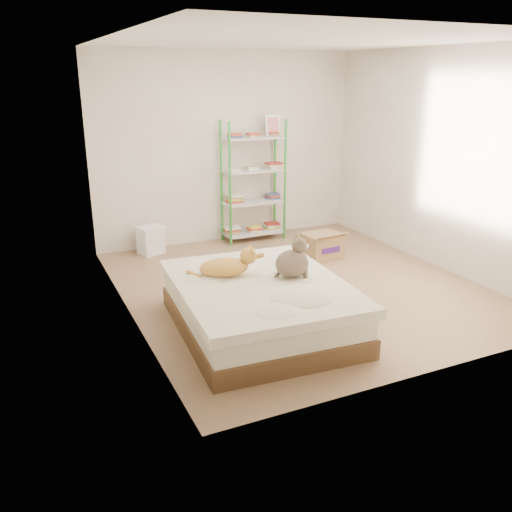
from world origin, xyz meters
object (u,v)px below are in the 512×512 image
orange_cat (224,265)px  shelf_unit (254,182)px  grey_cat (292,258)px  bed (260,306)px  white_bin (151,240)px  cardboard_box (322,246)px

orange_cat → shelf_unit: shelf_unit is taller
grey_cat → shelf_unit: (0.85, 2.70, 0.17)m
orange_cat → shelf_unit: bearing=72.0°
bed → grey_cat: bearing=3.0°
white_bin → shelf_unit: bearing=1.2°
bed → cardboard_box: bed is taller
grey_cat → cardboard_box: grey_cat is taller
grey_cat → white_bin: size_ratio=0.98×
cardboard_box → white_bin: size_ratio=1.26×
shelf_unit → white_bin: 1.66m
grey_cat → cardboard_box: (1.30, 1.55, -0.50)m
shelf_unit → cardboard_box: size_ratio=3.53×
grey_cat → shelf_unit: size_ratio=0.22×
cardboard_box → white_bin: 2.27m
shelf_unit → cardboard_box: bearing=-68.5°
bed → white_bin: bearing=101.7°
bed → orange_cat: (-0.24, 0.28, 0.35)m
bed → shelf_unit: size_ratio=1.13×
bed → white_bin: size_ratio=4.99×
bed → orange_cat: bearing=134.6°
bed → cardboard_box: 2.25m
bed → white_bin: bed is taller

